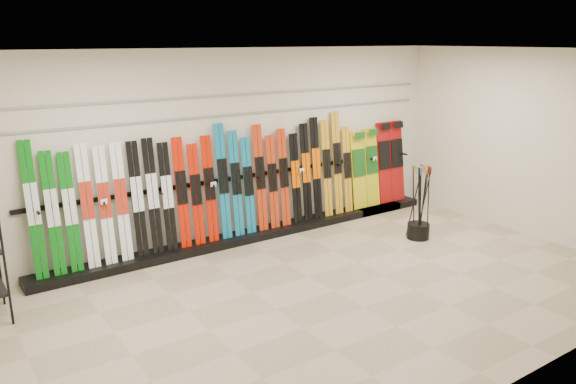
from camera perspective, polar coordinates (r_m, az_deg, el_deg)
floor at (r=7.34m, az=4.72°, el=-10.00°), size 8.00×8.00×0.00m
back_wall at (r=8.86m, az=-5.34°, el=4.65°), size 8.00×0.00×8.00m
right_wall at (r=9.82m, az=23.41°, el=4.51°), size 0.00×5.00×5.00m
ceiling at (r=6.63m, az=5.30°, el=14.13°), size 8.00×8.00×0.00m
ski_rack_base at (r=9.16m, az=-3.21°, el=-4.29°), size 8.00×0.40×0.12m
skis at (r=8.62m, az=-7.36°, el=0.48°), size 5.37×0.23×1.80m
snowboards at (r=10.60m, az=9.18°, el=2.71°), size 1.28×0.23×1.51m
pole_bin at (r=9.34m, az=13.08°, el=-3.87°), size 0.36×0.36×0.25m
ski_poles at (r=9.18m, az=13.30°, el=-1.03°), size 0.28×0.35×1.18m
slatwall_rail_0 at (r=8.76m, az=-5.36°, el=7.84°), size 7.60×0.02×0.03m
slatwall_rail_1 at (r=8.73m, az=-5.41°, el=9.80°), size 7.60×0.02×0.03m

